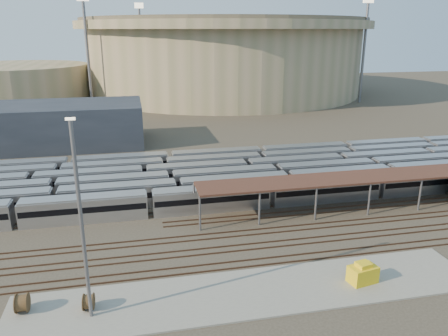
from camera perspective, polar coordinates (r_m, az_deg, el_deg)
name	(u,v)px	position (r m, az deg, el deg)	size (l,w,h in m)	color
ground	(258,229)	(62.22, 4.43, -7.94)	(420.00, 420.00, 0.00)	#383026
apron	(252,292)	(48.38, 3.72, -15.91)	(50.00, 9.00, 0.20)	gray
subway_trains	(250,174)	(79.08, 3.46, -0.83)	(131.05, 23.90, 3.60)	#ADADB2
inspection_shed	(387,176)	(72.66, 20.50, -1.00)	(60.30, 6.00, 5.30)	slate
empty_tracks	(269,245)	(57.91, 5.85, -9.93)	(170.00, 9.62, 0.18)	#4C3323
stadium	(224,54)	(198.34, -0.04, 14.65)	(124.00, 124.00, 32.50)	#9A8768
secondary_arena	(14,83)	(189.85, -25.72, 9.94)	(56.00, 56.00, 14.00)	#9A8768
service_building	(53,125)	(112.42, -21.48, 5.22)	(42.00, 20.00, 10.00)	#1E232D
floodlight_0	(87,48)	(164.38, -17.43, 14.71)	(4.00, 1.00, 38.40)	slate
floodlight_2	(364,47)	(176.42, 17.84, 14.83)	(4.00, 1.00, 38.40)	slate
floodlight_3	(141,43)	(213.89, -10.79, 15.69)	(4.00, 1.00, 38.40)	slate
cable_reel_west	(22,303)	(49.06, -24.87, -15.70)	(1.93, 1.93, 1.07)	brown
cable_reel_east	(89,302)	(47.21, -17.27, -16.33)	(1.68, 1.68, 0.94)	brown
yard_light_pole	(81,223)	(41.87, -18.12, -6.87)	(0.81, 0.36, 19.56)	slate
yellow_equipment	(363,274)	(51.63, 17.66, -13.08)	(3.04, 1.90, 1.90)	yellow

